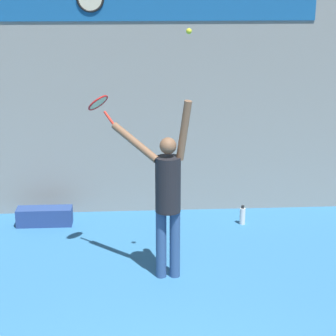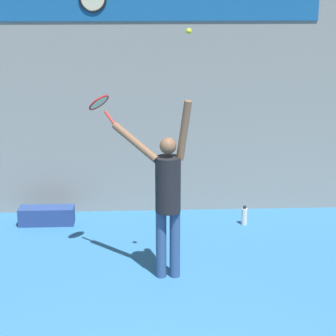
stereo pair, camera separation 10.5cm
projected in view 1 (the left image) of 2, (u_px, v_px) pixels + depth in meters
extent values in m
cube|color=gray|center=(142.00, 53.00, 9.07)|extent=(18.00, 0.10, 5.00)
cylinder|color=#2D4C7F|center=(161.00, 244.00, 7.45)|extent=(0.13, 0.13, 0.87)
cylinder|color=#2D4C7F|center=(175.00, 244.00, 7.46)|extent=(0.13, 0.13, 0.87)
cylinder|color=black|center=(168.00, 184.00, 7.22)|extent=(0.31, 0.31, 0.68)
sphere|color=brown|center=(168.00, 146.00, 7.09)|extent=(0.20, 0.20, 0.20)
cylinder|color=brown|center=(184.00, 131.00, 7.01)|extent=(0.21, 0.20, 0.72)
cylinder|color=brown|center=(135.00, 142.00, 7.26)|extent=(0.58, 0.50, 0.41)
cylinder|color=red|center=(109.00, 118.00, 7.40)|extent=(0.16, 0.12, 0.18)
torus|color=red|center=(98.00, 103.00, 7.43)|extent=(0.35, 0.37, 0.21)
cylinder|color=beige|center=(98.00, 103.00, 7.43)|extent=(0.29, 0.31, 0.17)
sphere|color=#CCDB2D|center=(189.00, 31.00, 6.61)|extent=(0.06, 0.06, 0.06)
cylinder|color=silver|center=(242.00, 216.00, 9.17)|extent=(0.08, 0.08, 0.26)
cylinder|color=black|center=(243.00, 207.00, 9.13)|extent=(0.05, 0.05, 0.04)
cube|color=navy|center=(45.00, 216.00, 9.15)|extent=(0.82, 0.27, 0.27)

